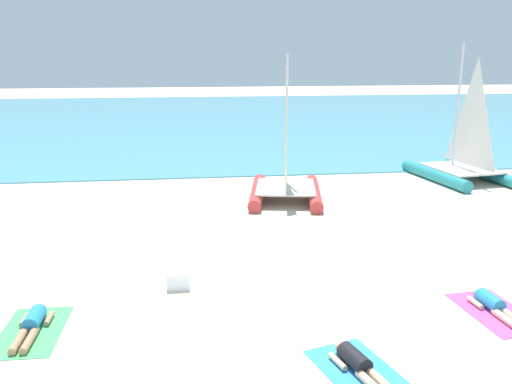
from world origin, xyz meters
The scene contains 11 objects.
ground_plane centered at (0.00, 10.00, 0.00)m, with size 120.00×120.00×0.00m, color beige.
ocean_water centered at (0.00, 32.70, 0.03)m, with size 120.00×40.00×0.05m, color #4C9EB7.
sailboat_teal centered at (8.92, 11.09, 0.80)m, with size 3.24×4.46×5.35m.
sailboat_red centered at (1.48, 9.12, 0.74)m, with size 3.06×4.16×4.94m.
towel_left centered at (-4.81, 0.70, 0.01)m, with size 1.10×1.90×0.01m, color #4CB266.
sunbather_left centered at (-4.81, 0.76, 0.13)m, with size 0.55×1.56×0.30m.
towel_middle centered at (0.79, -1.37, 0.01)m, with size 1.10×1.90×0.01m, color #338CD8.
sunbather_middle centered at (0.77, -1.31, 0.13)m, with size 0.81×1.55×0.30m.
towel_right centered at (4.09, 0.31, 0.01)m, with size 1.10×1.90×0.01m, color #D84C99.
sunbather_right centered at (4.08, 0.37, 0.13)m, with size 0.58×1.57×0.30m.
cooler_box centered at (-2.16, 2.27, 0.18)m, with size 0.50×0.36×0.36m, color white.
Camera 1 is at (-1.85, -8.71, 5.01)m, focal length 37.82 mm.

